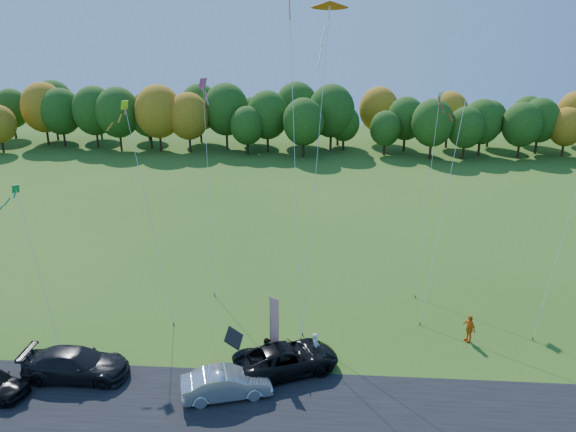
# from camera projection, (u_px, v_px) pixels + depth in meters

# --- Properties ---
(ground) EXTENTS (160.00, 160.00, 0.00)m
(ground) POSITION_uv_depth(u_px,v_px,m) (281.00, 362.00, 32.98)
(ground) COLOR #2E5917
(asphalt_strip) EXTENTS (90.00, 6.00, 0.01)m
(asphalt_strip) POSITION_uv_depth(u_px,v_px,m) (274.00, 406.00, 29.22)
(asphalt_strip) COLOR black
(asphalt_strip) RESTS_ON ground
(tree_line) EXTENTS (116.00, 12.00, 10.00)m
(tree_line) POSITION_uv_depth(u_px,v_px,m) (311.00, 153.00, 84.77)
(tree_line) COLOR #1E4711
(tree_line) RESTS_ON ground
(black_suv) EXTENTS (6.58, 4.97, 1.66)m
(black_suv) POSITION_uv_depth(u_px,v_px,m) (287.00, 359.00, 31.84)
(black_suv) COLOR black
(black_suv) RESTS_ON ground
(silver_sedan) EXTENTS (5.04, 2.96, 1.57)m
(silver_sedan) POSITION_uv_depth(u_px,v_px,m) (226.00, 383.00, 29.74)
(silver_sedan) COLOR silver
(silver_sedan) RESTS_ON ground
(dark_truck_a) EXTENTS (5.88, 2.45, 1.70)m
(dark_truck_a) POSITION_uv_depth(u_px,v_px,m) (76.00, 364.00, 31.29)
(dark_truck_a) COLOR black
(dark_truck_a) RESTS_ON ground
(person_tailgate_a) EXTENTS (0.49, 0.71, 1.86)m
(person_tailgate_a) POSITION_uv_depth(u_px,v_px,m) (316.00, 348.00, 32.72)
(person_tailgate_a) COLOR silver
(person_tailgate_a) RESTS_ON ground
(person_tailgate_b) EXTENTS (0.91, 1.05, 1.86)m
(person_tailgate_b) POSITION_uv_depth(u_px,v_px,m) (268.00, 353.00, 32.24)
(person_tailgate_b) COLOR gray
(person_tailgate_b) RESTS_ON ground
(person_east) EXTENTS (0.85, 1.13, 1.79)m
(person_east) POSITION_uv_depth(u_px,v_px,m) (469.00, 328.00, 34.85)
(person_east) COLOR orange
(person_east) RESTS_ON ground
(feather_flag) EXTENTS (0.53, 0.27, 4.33)m
(feather_flag) POSITION_uv_depth(u_px,v_px,m) (274.00, 323.00, 32.05)
(feather_flag) COLOR #999999
(feather_flag) RESTS_ON ground
(kite_delta_blue) EXTENTS (2.91, 10.83, 24.65)m
(kite_delta_blue) POSITION_uv_depth(u_px,v_px,m) (294.00, 130.00, 35.94)
(kite_delta_blue) COLOR #4C3F33
(kite_delta_blue) RESTS_ON ground
(kite_parafoil_orange) EXTENTS (7.21, 12.48, 24.26)m
(kite_parafoil_orange) POSITION_uv_depth(u_px,v_px,m) (460.00, 129.00, 38.44)
(kite_parafoil_orange) COLOR #4C3F33
(kite_parafoil_orange) RESTS_ON ground
(kite_delta_red) EXTENTS (2.56, 9.47, 21.38)m
(kite_delta_red) POSITION_uv_depth(u_px,v_px,m) (317.00, 154.00, 36.31)
(kite_delta_red) COLOR #4C3F33
(kite_delta_red) RESTS_ON ground
(kite_diamond_yellow) EXTENTS (4.29, 5.55, 14.25)m
(kite_diamond_yellow) POSITION_uv_depth(u_px,v_px,m) (149.00, 213.00, 37.13)
(kite_diamond_yellow) COLOR #4C3F33
(kite_diamond_yellow) RESTS_ON ground
(kite_diamond_green) EXTENTS (3.93, 4.37, 9.67)m
(kite_diamond_green) POSITION_uv_depth(u_px,v_px,m) (37.00, 268.00, 34.29)
(kite_diamond_green) COLOR #4C3F33
(kite_diamond_green) RESTS_ON ground
(kite_diamond_white) EXTENTS (2.51, 7.78, 14.26)m
(kite_diamond_white) POSITION_uv_depth(u_px,v_px,m) (428.00, 192.00, 41.62)
(kite_diamond_white) COLOR #4C3F33
(kite_diamond_white) RESTS_ON ground
(kite_diamond_pink) EXTENTS (2.31, 7.54, 15.24)m
(kite_diamond_pink) POSITION_uv_depth(u_px,v_px,m) (209.00, 185.00, 41.76)
(kite_diamond_pink) COLOR #4C3F33
(kite_diamond_pink) RESTS_ON ground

